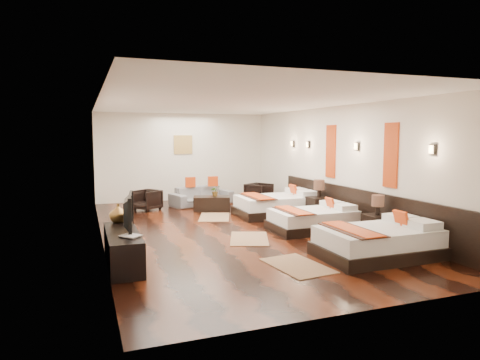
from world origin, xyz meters
name	(u,v)px	position (x,y,z in m)	size (l,w,h in m)	color
floor	(231,229)	(0.00, 0.00, 0.00)	(5.50, 9.50, 0.01)	black
ceiling	(231,103)	(0.00, 0.00, 2.80)	(5.50, 9.50, 0.01)	white
back_wall	(183,157)	(0.00, 4.75, 1.40)	(5.50, 0.01, 2.80)	silver
left_wall	(100,171)	(-2.75, 0.00, 1.40)	(0.01, 9.50, 2.80)	silver
right_wall	(338,164)	(2.75, 0.00, 1.40)	(0.01, 9.50, 2.80)	silver
headboard_panel	(355,208)	(2.71, -0.80, 0.45)	(0.08, 6.60, 0.90)	black
bed_near	(379,242)	(1.70, -2.92, 0.27)	(2.05, 1.29, 0.78)	black
bed_mid	(314,219)	(1.69, -0.71, 0.24)	(1.86, 1.17, 0.71)	black
bed_far	(277,205)	(1.70, 1.17, 0.27)	(2.10, 1.32, 0.80)	black
nightstand_a	(377,224)	(2.44, -1.91, 0.32)	(0.46, 0.46, 0.91)	black
nightstand_b	(319,205)	(2.44, 0.35, 0.35)	(0.50, 0.50, 0.99)	black
jute_mat_near	(297,266)	(0.13, -2.90, 0.01)	(0.75, 1.20, 0.01)	#8D6948
jute_mat_mid	(249,239)	(0.06, -0.95, 0.01)	(0.75, 1.20, 0.01)	#8D6948
jute_mat_far	(214,217)	(0.07, 1.49, 0.01)	(0.75, 1.20, 0.01)	#8D6948
tv_console	(123,248)	(-2.50, -1.84, 0.28)	(0.50, 1.80, 0.55)	black
tv	(124,212)	(-2.45, -1.72, 0.84)	(1.02, 0.13, 0.59)	black
book	(125,238)	(-2.50, -2.35, 0.56)	(0.23, 0.31, 0.03)	black
figurine	(118,213)	(-2.50, -1.07, 0.72)	(0.32, 0.32, 0.34)	brown
sofa	(202,196)	(0.28, 3.50, 0.28)	(1.91, 0.75, 0.56)	slate
armchair_left	(147,200)	(-1.41, 3.11, 0.29)	(0.62, 0.64, 0.58)	black
armchair_right	(259,193)	(2.00, 3.14, 0.31)	(0.67, 0.69, 0.63)	black
coffee_table	(212,204)	(0.28, 2.45, 0.20)	(1.00, 0.50, 0.40)	black
table_plant	(215,191)	(0.39, 2.48, 0.54)	(0.26, 0.22, 0.29)	#29591D
orange_panel_a	(391,155)	(2.73, -1.90, 1.70)	(0.04, 0.40, 1.30)	#D86014
orange_panel_b	(331,151)	(2.73, 0.30, 1.70)	(0.04, 0.40, 1.30)	#D86014
sconce_near	(432,149)	(2.70, -3.00, 1.85)	(0.07, 0.12, 0.18)	black
sconce_mid	(357,146)	(2.70, -0.80, 1.85)	(0.07, 0.12, 0.18)	black
sconce_far	(308,144)	(2.70, 1.40, 1.85)	(0.07, 0.12, 0.18)	black
sconce_lounge	(293,144)	(2.70, 2.30, 1.85)	(0.07, 0.12, 0.18)	black
gold_artwork	(183,145)	(0.00, 4.73, 1.80)	(0.60, 0.04, 0.60)	#AD873F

